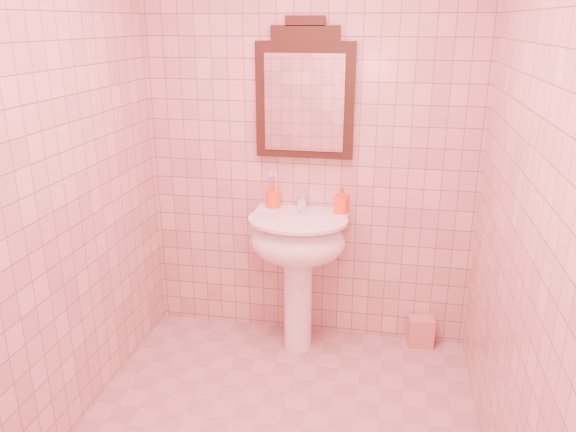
% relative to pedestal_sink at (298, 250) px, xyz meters
% --- Properties ---
extents(back_wall, '(2.00, 0.02, 2.50)m').
position_rel_pedestal_sink_xyz_m(back_wall, '(0.03, 0.23, 0.59)').
color(back_wall, '#DDAA9A').
rests_on(back_wall, floor).
extents(pedestal_sink, '(0.58, 0.58, 0.86)m').
position_rel_pedestal_sink_xyz_m(pedestal_sink, '(0.00, 0.00, 0.00)').
color(pedestal_sink, white).
rests_on(pedestal_sink, floor).
extents(faucet, '(0.04, 0.16, 0.11)m').
position_rel_pedestal_sink_xyz_m(faucet, '(0.00, 0.14, 0.26)').
color(faucet, white).
rests_on(faucet, pedestal_sink).
extents(mirror, '(0.57, 0.06, 0.79)m').
position_rel_pedestal_sink_xyz_m(mirror, '(-0.00, 0.20, 0.88)').
color(mirror, black).
rests_on(mirror, back_wall).
extents(toothbrush_cup, '(0.09, 0.09, 0.20)m').
position_rel_pedestal_sink_xyz_m(toothbrush_cup, '(-0.18, 0.17, 0.26)').
color(toothbrush_cup, '#FE4C15').
rests_on(toothbrush_cup, pedestal_sink).
extents(soap_dispenser, '(0.09, 0.09, 0.16)m').
position_rel_pedestal_sink_xyz_m(soap_dispenser, '(0.24, 0.13, 0.28)').
color(soap_dispenser, '#F74614').
rests_on(soap_dispenser, pedestal_sink).
extents(towel, '(0.17, 0.12, 0.19)m').
position_rel_pedestal_sink_xyz_m(towel, '(0.76, 0.17, -0.57)').
color(towel, tan).
rests_on(towel, floor).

